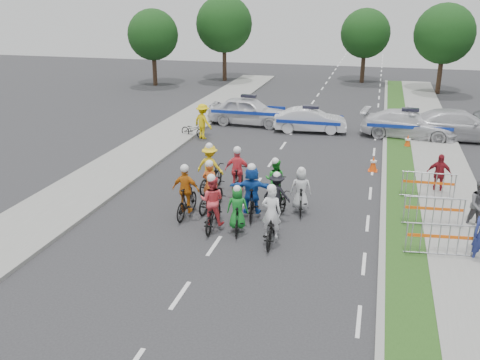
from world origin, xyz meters
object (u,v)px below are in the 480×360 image
(tree_4, at_px, (365,33))
(rider_1, at_px, (238,213))
(cone_1, at_px, (408,141))
(tree_0, at_px, (153,35))
(rider_10, at_px, (210,172))
(barrier_2, at_px, (428,187))
(rider_2, at_px, (213,208))
(rider_4, at_px, (277,200))
(civilian_sedan, at_px, (459,125))
(rider_6, at_px, (211,193))
(spectator_2, at_px, (439,174))
(rider_0, at_px, (271,223))
(barrier_0, at_px, (439,241))
(parked_bike, at_px, (193,130))
(rider_3, at_px, (186,197))
(rider_9, at_px, (238,177))
(rider_8, at_px, (275,186))
(tree_3, at_px, (224,24))
(police_car_1, at_px, (310,120))
(police_car_2, at_px, (409,124))
(rider_7, at_px, (301,195))
(cone_0, at_px, (373,164))
(spectator_1, at_px, (480,205))
(rider_5, at_px, (252,195))
(marshal_hiviz, at_px, (203,121))
(tree_1, at_px, (445,34))
(police_car_0, at_px, (249,111))
(barrier_1, at_px, (433,213))

(tree_4, bearing_deg, rider_1, -94.46)
(cone_1, bearing_deg, tree_0, 143.78)
(rider_10, relative_size, barrier_2, 1.02)
(rider_2, relative_size, tree_4, 0.31)
(rider_4, bearing_deg, civilian_sedan, -109.47)
(rider_6, xyz_separation_m, spectator_2, (8.14, 3.84, 0.18))
(tree_0, bearing_deg, rider_0, -60.11)
(rider_0, relative_size, barrier_0, 0.99)
(rider_10, distance_m, parked_bike, 8.55)
(rider_3, relative_size, tree_4, 0.31)
(rider_0, distance_m, parked_bike, 13.59)
(rider_1, bearing_deg, rider_9, -84.85)
(rider_1, distance_m, rider_8, 2.90)
(rider_10, xyz_separation_m, tree_3, (-7.38, 27.30, 4.12))
(rider_8, relative_size, rider_9, 0.90)
(police_car_1, xyz_separation_m, civilian_sedan, (7.96, 0.31, 0.12))
(rider_0, height_order, police_car_2, rider_0)
(rider_10, height_order, tree_3, tree_3)
(rider_0, distance_m, rider_9, 4.25)
(police_car_2, distance_m, parked_bike, 11.77)
(rider_7, relative_size, cone_1, 2.51)
(cone_0, bearing_deg, parked_bike, 159.78)
(rider_1, relative_size, tree_3, 0.23)
(rider_7, bearing_deg, tree_4, -100.56)
(rider_2, distance_m, cone_0, 9.16)
(rider_1, relative_size, spectator_1, 0.99)
(rider_3, xyz_separation_m, barrier_0, (8.33, -1.08, -0.19))
(rider_5, bearing_deg, spectator_2, -157.27)
(spectator_2, distance_m, tree_3, 30.31)
(civilian_sedan, relative_size, marshal_hiviz, 2.87)
(civilian_sedan, distance_m, barrier_2, 10.06)
(rider_3, distance_m, rider_7, 4.07)
(rider_5, bearing_deg, tree_1, -116.44)
(rider_5, height_order, marshal_hiviz, rider_5)
(rider_9, bearing_deg, rider_10, -15.60)
(barrier_2, height_order, parked_bike, barrier_2)
(police_car_0, bearing_deg, rider_7, -154.51)
(barrier_1, height_order, cone_1, barrier_1)
(parked_bike, bearing_deg, marshal_hiviz, -88.70)
(rider_10, xyz_separation_m, barrier_2, (8.32, 1.09, -0.21))
(rider_10, height_order, tree_0, tree_0)
(police_car_2, bearing_deg, cone_1, -175.15)
(tree_4, bearing_deg, rider_6, -97.32)
(rider_3, bearing_deg, rider_6, -125.47)
(rider_2, height_order, barrier_2, rider_2)
(parked_bike, distance_m, tree_1, 22.86)
(rider_10, bearing_deg, tree_1, -104.83)
(police_car_1, xyz_separation_m, parked_bike, (-6.06, -2.79, -0.27))
(rider_1, distance_m, rider_9, 3.35)
(rider_1, distance_m, spectator_2, 8.64)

